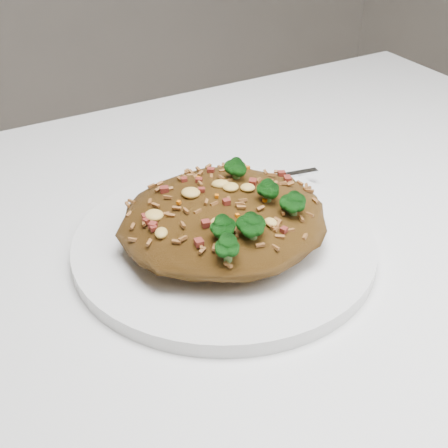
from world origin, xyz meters
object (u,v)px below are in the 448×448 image
Objects in this scene: dining_table at (173,372)px; fried_rice at (225,212)px; fork at (254,181)px; plate at (224,244)px.

dining_table is 0.16m from fried_rice.
dining_table is 0.21m from fork.
fork is at bearing 43.73° from fried_rice.
plate is (0.07, 0.04, 0.10)m from dining_table.
fried_rice is 1.17× the size of fork.
plate is 0.04m from fried_rice.
fried_rice reaches higher than fork.
dining_table is at bearing -155.55° from fried_rice.
fried_rice is at bearing -82.59° from plate.
dining_table is 4.32× the size of plate.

